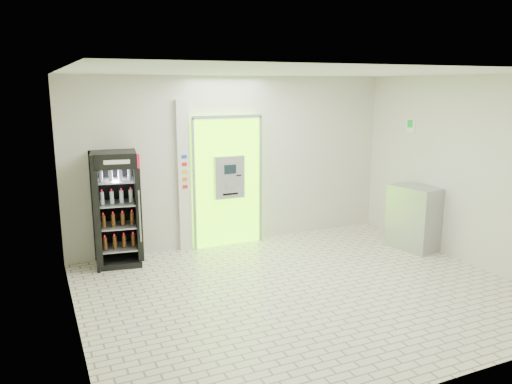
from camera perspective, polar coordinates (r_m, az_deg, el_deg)
ground at (r=7.21m, az=5.41°, el=-11.12°), size 6.00×6.00×0.00m
room_shell at (r=6.70m, az=5.72°, el=3.51°), size 6.00×6.00×6.00m
atm_assembly at (r=8.88m, az=-3.32°, el=1.30°), size 1.30×0.24×2.33m
pillar at (r=8.64m, az=-8.25°, el=1.77°), size 0.22×0.11×2.60m
beverage_cooler at (r=8.24m, az=-15.66°, el=-2.10°), size 0.77×0.72×1.83m
steel_cabinet at (r=9.21m, az=17.67°, el=-2.79°), size 0.71×0.92×1.11m
exit_sign at (r=9.55m, az=17.23°, el=7.31°), size 0.02×0.22×0.26m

